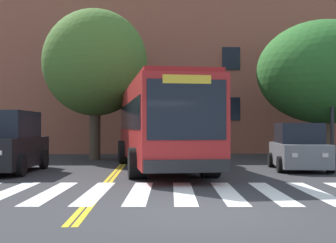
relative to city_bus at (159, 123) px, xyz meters
The scene contains 11 objects.
ground_plane 9.75m from the city_bus, 84.75° to the right, with size 120.00×120.00×0.00m, color #303033.
crosswalk 7.05m from the city_bus, 90.04° to the right, with size 12.82×4.57×0.01m.
lane_line_yellow_inner 7.60m from the city_bus, 103.04° to the left, with size 0.12×36.00×0.01m, color gold.
lane_line_yellow_outer 7.57m from the city_bus, 101.83° to the left, with size 0.12×36.00×0.01m, color gold.
city_bus is the anchor object (origin of this frame).
car_black_near_lane 5.85m from the city_bus, 165.53° to the right, with size 2.37×4.72×2.23m.
car_grey_far_lane 5.49m from the city_bus, ahead, with size 2.28×3.93×1.80m.
car_silver_behind_bus 10.74m from the city_bus, 82.70° to the left, with size 2.19×4.28×1.91m.
street_tree_curbside_large 9.96m from the city_bus, 29.28° to the left, with size 8.65×8.34×7.00m.
street_tree_curbside_small 6.89m from the city_bus, 121.57° to the left, with size 7.39×7.40×7.63m.
building_facade 14.75m from the city_bus, 71.62° to the left, with size 40.39×7.30×11.04m.
Camera 1 is at (-1.05, -9.03, 1.66)m, focal length 50.00 mm.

